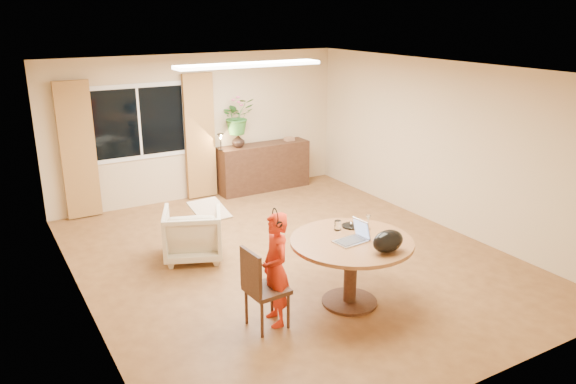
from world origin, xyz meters
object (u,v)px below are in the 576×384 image
object	(u,v)px
dining_chair	(267,287)
child	(276,269)
dining_table	(351,254)
armchair	(193,233)
sideboard	(264,167)

from	to	relation	value
dining_chair	child	xyz separation A→B (m)	(0.12, 0.02, 0.17)
dining_table	armchair	xyz separation A→B (m)	(-1.13, 2.14, -0.27)
dining_table	child	world-z (taller)	child
dining_chair	dining_table	bearing A→B (deg)	-5.85
child	sideboard	size ratio (longest dim) A/B	0.71
dining_table	sideboard	world-z (taller)	sideboard
dining_table	child	distance (m)	0.96
armchair	sideboard	xyz separation A→B (m)	(2.33, 2.30, 0.09)
child	armchair	size ratio (longest dim) A/B	1.61
dining_chair	sideboard	size ratio (longest dim) A/B	0.52
child	dining_chair	bearing A→B (deg)	-69.02
dining_table	sideboard	size ratio (longest dim) A/B	0.79
armchair	dining_table	bearing A→B (deg)	140.24
dining_chair	child	bearing A→B (deg)	7.69
child	sideboard	distance (m)	4.88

